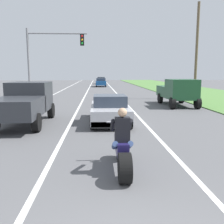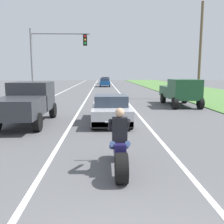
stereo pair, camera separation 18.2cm
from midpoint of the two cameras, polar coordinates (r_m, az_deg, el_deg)
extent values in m
cube|color=white|center=(22.87, -14.87, 2.54)|extent=(0.14, 120.00, 0.01)
cube|color=white|center=(22.42, 3.41, 2.70)|extent=(0.14, 120.00, 0.01)
cube|color=white|center=(22.36, -5.82, 2.65)|extent=(0.14, 120.00, 0.01)
cylinder|color=black|center=(5.72, 3.07, -12.67)|extent=(0.28, 0.69, 0.69)
cylinder|color=black|center=(7.18, 1.93, -8.36)|extent=(0.12, 0.63, 0.63)
cube|color=#1E194C|center=(6.41, 2.41, -7.76)|extent=(0.28, 1.10, 0.36)
cylinder|color=#B2B2B7|center=(7.01, 1.99, -5.69)|extent=(0.08, 0.36, 0.73)
cylinder|color=#A5A5AA|center=(6.89, 2.02, -2.27)|extent=(0.70, 0.05, 0.05)
cube|color=black|center=(6.06, 2.62, -4.03)|extent=(0.36, 0.24, 0.60)
sphere|color=tan|center=(5.98, 2.65, -0.11)|extent=(0.22, 0.22, 0.22)
cylinder|color=#384C7A|center=(6.18, 0.89, -7.61)|extent=(0.14, 0.47, 0.32)
cylinder|color=black|center=(6.33, 0.41, -3.00)|extent=(0.10, 0.51, 0.40)
cylinder|color=#384C7A|center=(6.21, 4.24, -7.55)|extent=(0.14, 0.47, 0.32)
cylinder|color=black|center=(6.36, 4.37, -2.96)|extent=(0.10, 0.51, 0.40)
cube|color=#B7B7BC|center=(12.47, 0.14, 0.10)|extent=(1.80, 4.30, 0.64)
cube|color=#333D4C|center=(12.19, 0.18, 2.65)|extent=(1.56, 1.70, 0.52)
cube|color=black|center=(10.50, 0.60, -2.93)|extent=(1.76, 0.20, 0.28)
cylinder|color=black|center=(14.07, -3.38, 0.25)|extent=(0.24, 0.64, 0.64)
cylinder|color=black|center=(14.13, 3.12, 0.29)|extent=(0.24, 0.64, 0.64)
cylinder|color=black|center=(10.92, -3.71, -2.30)|extent=(0.24, 0.64, 0.64)
cylinder|color=black|center=(11.00, 4.66, -2.24)|extent=(0.24, 0.64, 0.64)
cube|color=#2D3035|center=(13.45, -17.35, 3.57)|extent=(1.90, 2.10, 1.40)
cube|color=#333D4C|center=(13.76, -17.05, 5.31)|extent=(1.67, 0.29, 0.57)
cube|color=#2D3035|center=(11.34, -20.21, 0.96)|extent=(1.90, 2.70, 0.80)
cylinder|color=black|center=(14.56, -19.68, 0.35)|extent=(0.28, 0.80, 0.80)
cylinder|color=black|center=(14.13, -12.94, 0.40)|extent=(0.28, 0.80, 0.80)
cylinder|color=black|center=(10.91, -16.17, -2.23)|extent=(0.28, 0.80, 0.80)
cube|color=#1E4C2D|center=(18.34, 16.46, 4.95)|extent=(1.90, 2.10, 1.40)
cube|color=#333D4C|center=(17.98, 16.87, 6.09)|extent=(1.67, 0.29, 0.57)
cube|color=#1E4C2D|center=(20.50, 14.42, 4.58)|extent=(1.90, 2.70, 0.80)
cylinder|color=black|center=(17.97, 19.77, 1.89)|extent=(0.28, 0.80, 0.80)
cylinder|color=black|center=(17.39, 14.44, 1.92)|extent=(0.28, 0.80, 0.80)
cylinder|color=black|center=(21.09, 16.40, 3.03)|extent=(0.28, 0.80, 0.80)
cylinder|color=black|center=(20.60, 11.80, 3.08)|extent=(0.28, 0.80, 0.80)
cylinder|color=gray|center=(22.12, -17.50, 9.99)|extent=(0.18, 0.18, 6.00)
cylinder|color=gray|center=(21.84, -11.44, 17.10)|extent=(4.82, 0.12, 0.12)
cube|color=black|center=(21.56, -5.90, 15.99)|extent=(0.32, 0.24, 0.90)
sphere|color=red|center=(21.45, -5.94, 16.78)|extent=(0.16, 0.16, 0.16)
sphere|color=orange|center=(21.42, -5.92, 16.04)|extent=(0.16, 0.16, 0.16)
sphere|color=green|center=(21.39, -5.91, 15.29)|extent=(0.16, 0.16, 0.16)
cylinder|color=brown|center=(24.80, 19.66, 12.86)|extent=(0.24, 0.24, 8.69)
cube|color=#194C8C|center=(44.10, -1.53, 6.64)|extent=(1.76, 4.00, 0.70)
cube|color=#333D4C|center=(43.88, -1.53, 7.41)|extent=(1.56, 2.00, 0.50)
cylinder|color=black|center=(45.51, -2.56, 6.27)|extent=(0.20, 0.60, 0.60)
cylinder|color=black|center=(45.53, -0.54, 6.28)|extent=(0.20, 0.60, 0.60)
cylinder|color=black|center=(42.71, -2.58, 6.09)|extent=(0.20, 0.60, 0.60)
cylinder|color=black|center=(42.73, -0.43, 6.10)|extent=(0.20, 0.60, 0.60)
cube|color=#262628|center=(54.87, -1.47, 7.10)|extent=(1.76, 4.00, 0.70)
cube|color=#333D4C|center=(54.65, -1.47, 7.72)|extent=(1.56, 2.00, 0.50)
cylinder|color=black|center=(56.28, -2.31, 6.79)|extent=(0.20, 0.60, 0.60)
cylinder|color=black|center=(56.30, -0.67, 6.80)|extent=(0.20, 0.60, 0.60)
cylinder|color=black|center=(53.48, -2.32, 6.67)|extent=(0.20, 0.60, 0.60)
cylinder|color=black|center=(53.50, -0.59, 6.68)|extent=(0.20, 0.60, 0.60)
camera|label=1|loc=(0.09, -89.44, 0.09)|focal=40.13mm
camera|label=2|loc=(0.09, 90.56, -0.09)|focal=40.13mm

